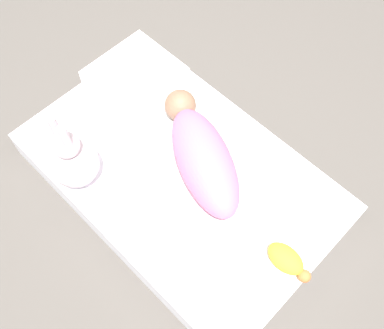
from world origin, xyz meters
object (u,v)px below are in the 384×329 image
(swaddled_baby, at_px, (202,154))
(bunny_plush, at_px, (73,160))
(turtle_plush, at_px, (287,260))
(pillow, at_px, (135,76))

(swaddled_baby, xyz_separation_m, bunny_plush, (-0.32, -0.38, 0.03))
(swaddled_baby, bearing_deg, bunny_plush, 75.61)
(swaddled_baby, xyz_separation_m, turtle_plush, (0.50, -0.08, -0.05))
(swaddled_baby, relative_size, bunny_plush, 1.64)
(bunny_plush, bearing_deg, swaddled_baby, 50.07)
(pillow, bearing_deg, turtle_plush, -10.01)
(swaddled_baby, distance_m, turtle_plush, 0.51)
(swaddled_baby, distance_m, pillow, 0.53)
(swaddled_baby, height_order, pillow, swaddled_baby)
(swaddled_baby, bearing_deg, turtle_plush, -163.08)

